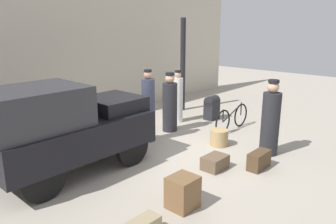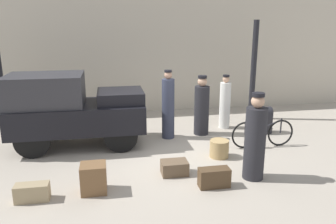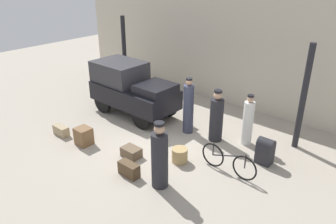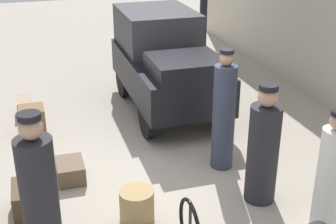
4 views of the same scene
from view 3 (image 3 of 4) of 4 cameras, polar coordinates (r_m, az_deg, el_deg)
ground_plane at (r=10.40m, az=-1.56°, el=-4.81°), size 30.00×30.00×0.00m
station_building_facade at (r=12.70m, az=11.09°, el=11.12°), size 16.00×0.15×4.50m
canopy_pillar_left at (r=14.21m, az=-7.60°, el=9.99°), size 0.18×0.18×3.17m
canopy_pillar_right at (r=10.11m, az=22.49°, el=2.27°), size 0.18×0.18×3.17m
truck at (r=11.92m, az=-6.47°, el=4.29°), size 3.27×1.52×1.85m
bicycle at (r=8.83m, az=10.44°, el=-8.39°), size 1.65×0.04×0.73m
wicker_basket at (r=9.22m, az=2.05°, el=-7.52°), size 0.44×0.44×0.41m
porter_with_bicycle at (r=10.16m, az=8.43°, el=-1.04°), size 0.42×0.42×1.67m
porter_lifting_near_truck at (r=10.51m, az=3.57°, el=0.76°), size 0.34×0.34×1.87m
porter_standing_middle at (r=7.98m, az=-1.46°, el=-8.01°), size 0.42×0.42×1.76m
conductor_in_dark_uniform at (r=10.14m, az=13.75°, el=-1.65°), size 0.32×0.32×1.61m
suitcase_tan_flat at (r=9.53m, az=-6.41°, el=-6.96°), size 0.55×0.39×0.28m
trunk_large_brown at (r=8.73m, az=-6.82°, el=-9.89°), size 0.59×0.27×0.37m
suitcase_black_upright at (r=10.35m, az=-14.47°, el=-4.10°), size 0.47×0.43×0.55m
trunk_barrel_dark at (r=9.44m, az=16.57°, el=-6.39°), size 0.44×0.34×0.77m
trunk_wicker_pale at (r=11.16m, az=-18.12°, el=-3.07°), size 0.58×0.26×0.31m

